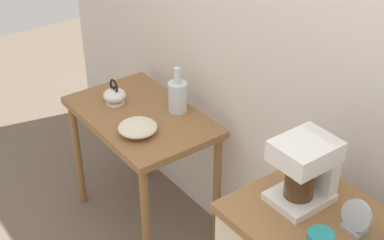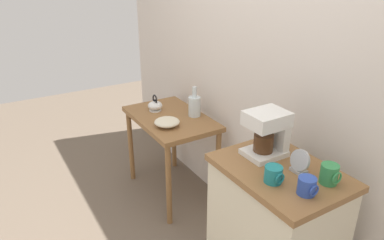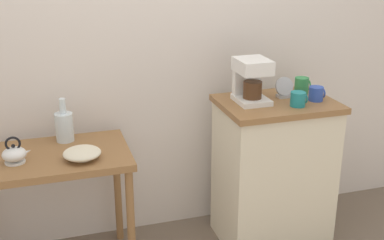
% 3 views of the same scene
% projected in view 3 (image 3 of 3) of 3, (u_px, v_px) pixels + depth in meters
% --- Properties ---
extents(back_wall, '(4.40, 0.10, 2.80)m').
position_uv_depth(back_wall, '(178.00, 16.00, 3.07)').
color(back_wall, silver).
rests_on(back_wall, ground_plane).
extents(wooden_table, '(0.84, 0.54, 0.74)m').
position_uv_depth(wooden_table, '(53.00, 172.00, 2.76)').
color(wooden_table, olive).
rests_on(wooden_table, ground_plane).
extents(kitchen_counter, '(0.68, 0.50, 0.94)m').
position_uv_depth(kitchen_counter, '(273.00, 172.00, 3.14)').
color(kitchen_counter, beige).
rests_on(kitchen_counter, ground_plane).
extents(bowl_stoneware, '(0.20, 0.20, 0.06)m').
position_uv_depth(bowl_stoneware, '(82.00, 153.00, 2.65)').
color(bowl_stoneware, beige).
rests_on(bowl_stoneware, wooden_table).
extents(teakettle, '(0.15, 0.12, 0.15)m').
position_uv_depth(teakettle, '(15.00, 154.00, 2.60)').
color(teakettle, white).
rests_on(teakettle, wooden_table).
extents(glass_carafe_vase, '(0.10, 0.10, 0.25)m').
position_uv_depth(glass_carafe_vase, '(64.00, 126.00, 2.88)').
color(glass_carafe_vase, silver).
rests_on(glass_carafe_vase, wooden_table).
extents(coffee_maker, '(0.18, 0.22, 0.26)m').
position_uv_depth(coffee_maker, '(251.00, 78.00, 2.93)').
color(coffee_maker, white).
rests_on(coffee_maker, kitchen_counter).
extents(mug_dark_teal, '(0.09, 0.09, 0.08)m').
position_uv_depth(mug_dark_teal, '(298.00, 99.00, 2.88)').
color(mug_dark_teal, teal).
rests_on(mug_dark_teal, kitchen_counter).
extents(mug_tall_green, '(0.09, 0.09, 0.10)m').
position_uv_depth(mug_tall_green, '(302.00, 85.00, 3.12)').
color(mug_tall_green, '#338C4C').
rests_on(mug_tall_green, kitchen_counter).
extents(mug_blue, '(0.09, 0.08, 0.08)m').
position_uv_depth(mug_blue, '(316.00, 94.00, 2.98)').
color(mug_blue, '#2D4CAD').
rests_on(mug_blue, kitchen_counter).
extents(table_clock, '(0.11, 0.06, 0.13)m').
position_uv_depth(table_clock, '(284.00, 89.00, 3.03)').
color(table_clock, '#B2B5BA').
rests_on(table_clock, kitchen_counter).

